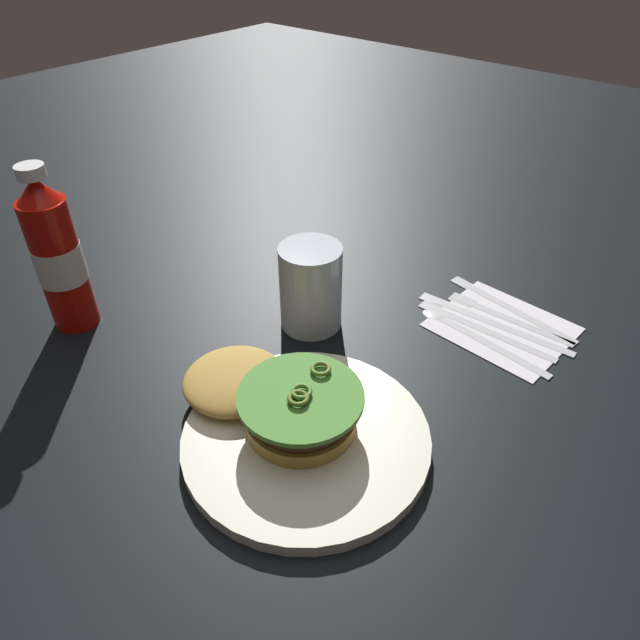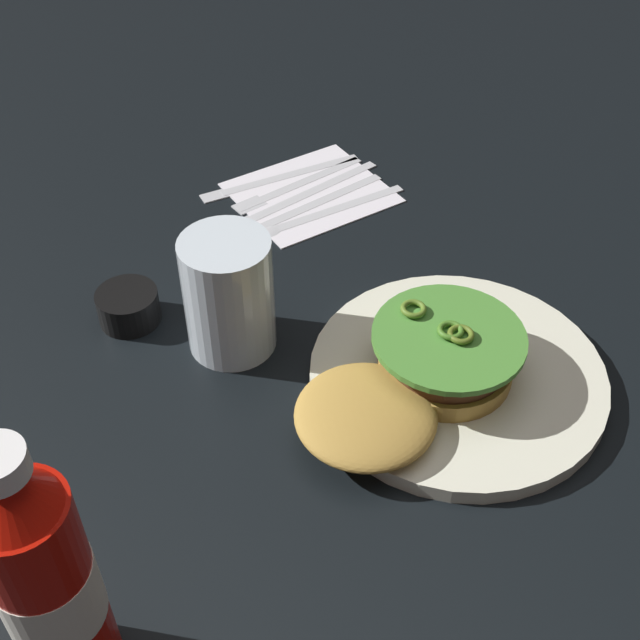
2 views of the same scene
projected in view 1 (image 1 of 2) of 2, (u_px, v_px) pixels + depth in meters
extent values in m
plane|color=black|center=(282.00, 335.00, 0.76)|extent=(3.00, 3.00, 0.00)
cylinder|color=silver|center=(306.00, 438.00, 0.61)|extent=(0.26, 0.26, 0.02)
cylinder|color=#B1873B|center=(301.00, 419.00, 0.61)|extent=(0.12, 0.12, 0.02)
cylinder|color=#512D19|center=(301.00, 408.00, 0.60)|extent=(0.11, 0.11, 0.02)
cylinder|color=red|center=(301.00, 401.00, 0.60)|extent=(0.10, 0.10, 0.01)
cylinder|color=#488832|center=(300.00, 396.00, 0.59)|extent=(0.13, 0.13, 0.01)
torus|color=#567624|center=(321.00, 369.00, 0.62)|extent=(0.02, 0.02, 0.01)
torus|color=#52691F|center=(298.00, 398.00, 0.58)|extent=(0.02, 0.02, 0.01)
torus|color=#447824|center=(301.00, 392.00, 0.59)|extent=(0.02, 0.02, 0.01)
ellipsoid|color=#B1873B|center=(235.00, 380.00, 0.65)|extent=(0.12, 0.12, 0.03)
cylinder|color=#B41007|center=(61.00, 265.00, 0.73)|extent=(0.06, 0.06, 0.18)
cone|color=#B41007|center=(36.00, 189.00, 0.67)|extent=(0.05, 0.05, 0.03)
cylinder|color=white|center=(30.00, 171.00, 0.66)|extent=(0.03, 0.03, 0.01)
cylinder|color=white|center=(60.00, 263.00, 0.73)|extent=(0.06, 0.06, 0.05)
cylinder|color=silver|center=(311.00, 287.00, 0.75)|extent=(0.08, 0.08, 0.12)
cylinder|color=black|center=(316.00, 270.00, 0.86)|extent=(0.06, 0.06, 0.03)
cube|color=silver|center=(502.00, 327.00, 0.78)|extent=(0.18, 0.16, 0.00)
cube|color=silver|center=(519.00, 311.00, 0.80)|extent=(0.18, 0.04, 0.00)
cube|color=silver|center=(476.00, 288.00, 0.84)|extent=(0.08, 0.03, 0.00)
cube|color=silver|center=(511.00, 318.00, 0.79)|extent=(0.18, 0.02, 0.00)
cube|color=silver|center=(463.00, 298.00, 0.82)|extent=(0.04, 0.02, 0.00)
cube|color=silver|center=(503.00, 325.00, 0.77)|extent=(0.20, 0.02, 0.00)
cube|color=silver|center=(447.00, 303.00, 0.81)|extent=(0.08, 0.02, 0.00)
cube|color=silver|center=(494.00, 332.00, 0.76)|extent=(0.17, 0.02, 0.00)
cube|color=silver|center=(446.00, 312.00, 0.80)|extent=(0.08, 0.02, 0.00)
cube|color=silver|center=(485.00, 340.00, 0.75)|extent=(0.19, 0.03, 0.00)
ellipsoid|color=silver|center=(436.00, 313.00, 0.79)|extent=(0.04, 0.03, 0.00)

